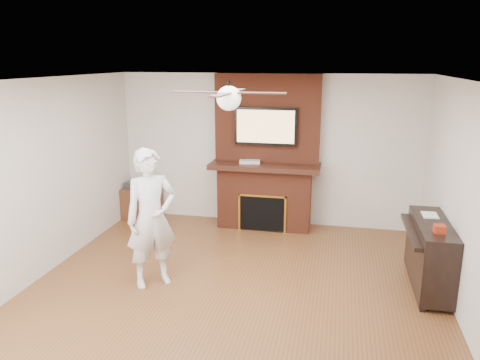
% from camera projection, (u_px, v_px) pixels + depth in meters
% --- Properties ---
extents(room_shell, '(5.36, 5.86, 2.86)m').
position_uv_depth(room_shell, '(229.00, 196.00, 5.18)').
color(room_shell, brown).
rests_on(room_shell, ground).
extents(fireplace, '(1.78, 0.64, 2.50)m').
position_uv_depth(fireplace, '(266.00, 168.00, 7.65)').
color(fireplace, maroon).
rests_on(fireplace, ground).
extents(tv, '(1.00, 0.08, 0.60)m').
position_uv_depth(tv, '(266.00, 126.00, 7.44)').
color(tv, black).
rests_on(tv, fireplace).
extents(ceiling_fan, '(1.21, 1.21, 0.31)m').
position_uv_depth(ceiling_fan, '(229.00, 97.00, 4.90)').
color(ceiling_fan, black).
rests_on(ceiling_fan, room_shell).
extents(person, '(0.75, 0.72, 1.71)m').
position_uv_depth(person, '(151.00, 218.00, 5.64)').
color(person, silver).
rests_on(person, ground).
extents(side_table, '(0.69, 0.69, 0.65)m').
position_uv_depth(side_table, '(141.00, 201.00, 8.21)').
color(side_table, '#502916').
rests_on(side_table, ground).
extents(piano, '(0.49, 1.30, 0.94)m').
position_uv_depth(piano, '(429.00, 253.00, 5.63)').
color(piano, black).
rests_on(piano, ground).
extents(cable_box, '(0.36, 0.24, 0.05)m').
position_uv_depth(cable_box, '(250.00, 162.00, 7.58)').
color(cable_box, silver).
rests_on(cable_box, fireplace).
extents(candle_orange, '(0.07, 0.07, 0.13)m').
position_uv_depth(candle_orange, '(258.00, 224.00, 7.74)').
color(candle_orange, '#DA5C19').
rests_on(candle_orange, ground).
extents(candle_cream, '(0.08, 0.08, 0.12)m').
position_uv_depth(candle_cream, '(275.00, 226.00, 7.69)').
color(candle_cream, beige).
rests_on(candle_cream, ground).
extents(candle_blue, '(0.05, 0.05, 0.08)m').
position_uv_depth(candle_blue, '(271.00, 228.00, 7.65)').
color(candle_blue, '#2E538B').
rests_on(candle_blue, ground).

